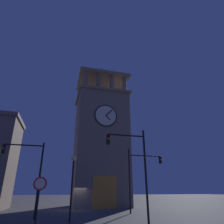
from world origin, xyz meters
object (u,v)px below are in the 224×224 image
object	(u,v)px
clocktower	(100,144)
no_horn_sign	(40,188)
traffic_signal_far	(29,166)
street_lamp	(73,174)
traffic_signal_near	(140,170)
traffic_signal_mid	(134,160)

from	to	relation	value
clocktower	no_horn_sign	xyz separation A→B (m)	(7.11, 17.41, -6.82)
traffic_signal_far	street_lamp	distance (m)	4.63
clocktower	traffic_signal_near	distance (m)	11.06
clocktower	no_horn_sign	size ratio (longest dim) A/B	8.05
traffic_signal_mid	street_lamp	bearing A→B (deg)	-23.16
traffic_signal_mid	traffic_signal_far	size ratio (longest dim) A/B	1.07
traffic_signal_mid	traffic_signal_far	bearing A→B (deg)	-29.76
traffic_signal_near	street_lamp	size ratio (longest dim) A/B	1.37
street_lamp	traffic_signal_far	bearing A→B (deg)	-36.67
traffic_signal_near	traffic_signal_mid	size ratio (longest dim) A/B	0.98
traffic_signal_near	street_lamp	world-z (taller)	traffic_signal_near
traffic_signal_far	clocktower	bearing A→B (deg)	-126.42
traffic_signal_near	street_lamp	distance (m)	9.07
traffic_signal_near	traffic_signal_mid	world-z (taller)	traffic_signal_mid
clocktower	traffic_signal_mid	distance (m)	17.07
traffic_signal_near	traffic_signal_mid	distance (m)	7.49
clocktower	traffic_signal_mid	xyz separation A→B (m)	(0.63, 16.37, -4.78)
street_lamp	clocktower	bearing A→B (deg)	-109.10
traffic_signal_mid	no_horn_sign	size ratio (longest dim) A/B	2.29
traffic_signal_near	traffic_signal_mid	xyz separation A→B (m)	(3.19, 6.78, 0.07)
clocktower	street_lamp	distance (m)	16.38
traffic_signal_far	street_lamp	xyz separation A→B (m)	(-3.66, 2.73, -0.79)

